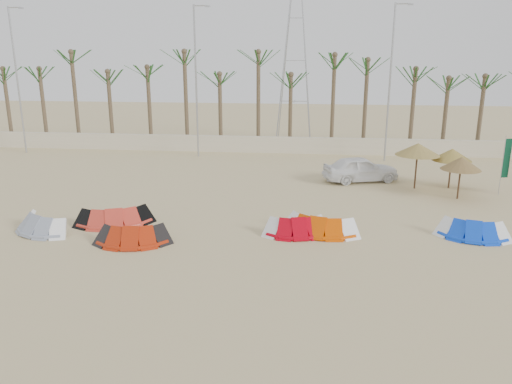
# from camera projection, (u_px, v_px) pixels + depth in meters

# --- Properties ---
(ground) EXTENTS (120.00, 120.00, 0.00)m
(ground) POSITION_uv_depth(u_px,v_px,m) (238.00, 269.00, 18.56)
(ground) COLOR tan
(ground) RESTS_ON ground
(boundary_wall) EXTENTS (60.00, 0.30, 1.30)m
(boundary_wall) POSITION_uv_depth(u_px,v_px,m) (278.00, 145.00, 39.42)
(boundary_wall) COLOR beige
(boundary_wall) RESTS_ON ground
(palm_line) EXTENTS (52.00, 4.00, 7.70)m
(palm_line) POSITION_uv_depth(u_px,v_px,m) (289.00, 69.00, 39.19)
(palm_line) COLOR brown
(palm_line) RESTS_ON ground
(lamp_a) EXTENTS (1.25, 0.14, 11.00)m
(lamp_a) POSITION_uv_depth(u_px,v_px,m) (18.00, 79.00, 38.21)
(lamp_a) COLOR #A5A8AD
(lamp_a) RESTS_ON ground
(lamp_b) EXTENTS (1.25, 0.14, 11.00)m
(lamp_b) POSITION_uv_depth(u_px,v_px,m) (197.00, 80.00, 36.73)
(lamp_b) COLOR #A5A8AD
(lamp_b) RESTS_ON ground
(lamp_c) EXTENTS (1.25, 0.14, 11.00)m
(lamp_c) POSITION_uv_depth(u_px,v_px,m) (390.00, 81.00, 35.25)
(lamp_c) COLOR #A5A8AD
(lamp_c) RESTS_ON ground
(pylon) EXTENTS (3.00, 3.00, 14.00)m
(pylon) POSITION_uv_depth(u_px,v_px,m) (294.00, 140.00, 45.22)
(pylon) COLOR #A5A8AD
(pylon) RESTS_ON ground
(kite_grey) EXTENTS (3.49, 2.56, 0.90)m
(kite_grey) POSITION_uv_depth(u_px,v_px,m) (44.00, 222.00, 22.48)
(kite_grey) COLOR #8790A2
(kite_grey) RESTS_ON ground
(kite_red_left) EXTENTS (3.86, 2.53, 0.90)m
(kite_red_left) POSITION_uv_depth(u_px,v_px,m) (117.00, 214.00, 23.51)
(kite_red_left) COLOR red
(kite_red_left) RESTS_ON ground
(kite_red_mid) EXTENTS (3.32, 1.93, 0.90)m
(kite_red_mid) POSITION_uv_depth(u_px,v_px,m) (135.00, 232.00, 21.14)
(kite_red_mid) COLOR #AA2309
(kite_red_mid) RESTS_ON ground
(kite_red_right) EXTENTS (3.23, 2.06, 0.90)m
(kite_red_right) POSITION_uv_depth(u_px,v_px,m) (298.00, 224.00, 22.16)
(kite_red_right) COLOR #AF000F
(kite_red_right) RESTS_ON ground
(kite_orange) EXTENTS (3.68, 2.29, 0.90)m
(kite_orange) POSITION_uv_depth(u_px,v_px,m) (320.00, 222.00, 22.37)
(kite_orange) COLOR #D54700
(kite_orange) RESTS_ON ground
(kite_blue) EXTENTS (3.26, 2.09, 0.90)m
(kite_blue) POSITION_uv_depth(u_px,v_px,m) (471.00, 227.00, 21.78)
(kite_blue) COLOR blue
(kite_blue) RESTS_ON ground
(parasol_left) EXTENTS (2.56, 2.56, 2.70)m
(parasol_left) POSITION_uv_depth(u_px,v_px,m) (418.00, 149.00, 28.81)
(parasol_left) COLOR #4C331E
(parasol_left) RESTS_ON ground
(parasol_mid) EXTENTS (2.15, 2.15, 2.34)m
(parasol_mid) POSITION_uv_depth(u_px,v_px,m) (461.00, 163.00, 26.87)
(parasol_mid) COLOR #4C331E
(parasol_mid) RESTS_ON ground
(parasol_right) EXTENTS (2.28, 2.28, 2.37)m
(parasol_right) POSITION_uv_depth(u_px,v_px,m) (452.00, 155.00, 28.96)
(parasol_right) COLOR #4C331E
(parasol_right) RESTS_ON ground
(flag_green) EXTENTS (0.45, 0.13, 3.38)m
(flag_green) POSITION_uv_depth(u_px,v_px,m) (506.00, 160.00, 27.57)
(flag_green) COLOR #A5A8AD
(flag_green) RESTS_ON ground
(car) EXTENTS (4.94, 3.15, 1.57)m
(car) POSITION_uv_depth(u_px,v_px,m) (361.00, 169.00, 30.85)
(car) COLOR white
(car) RESTS_ON ground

